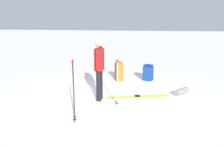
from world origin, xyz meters
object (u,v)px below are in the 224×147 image
Objects in this scene: ski_pair_near at (138,97)px; ski_poles_planted_far at (74,88)px; skier_standing at (99,66)px; backpack_large_dark at (148,73)px; backpack_bright at (119,72)px; ski_poles_planted_near at (117,80)px; sleeping_mat_rolled at (181,91)px.

ski_poles_planted_far is (1.87, -1.28, 0.75)m from ski_pair_near.
skier_standing is 2.89× the size of backpack_large_dark.
backpack_bright is 0.56× the size of ski_poles_planted_near.
ski_poles_planted_near is at bearing 59.86° from skier_standing.
ski_poles_planted_near is (0.71, -0.50, 0.66)m from ski_pair_near.
ski_poles_planted_near is at bearing -15.46° from backpack_large_dark.
backpack_bright is (-2.20, 0.24, -0.62)m from skier_standing.
ski_pair_near is at bearing -7.17° from backpack_large_dark.
ski_poles_planted_far is (3.68, -0.47, 0.43)m from backpack_bright.
ski_poles_planted_near is 0.88× the size of ski_poles_planted_far.
ski_poles_planted_near is at bearing 7.04° from backpack_bright.
ski_pair_near is 3.23× the size of sleeping_mat_rolled.
backpack_large_dark is 1.08m from backpack_bright.
backpack_bright is at bearing 172.66° from ski_poles_planted_far.
skier_standing is 2.80m from backpack_large_dark.
sleeping_mat_rolled is (-0.51, 1.29, 0.08)m from ski_pair_near.
backpack_bright is at bearing -172.96° from ski_poles_planted_near.
backpack_bright reaches higher than sleeping_mat_rolled.
ski_poles_planted_far is at bearing -34.09° from ski_poles_planted_near.
skier_standing is at bearing -120.14° from ski_poles_planted_near.
ski_pair_near is 2.04m from backpack_large_dark.
skier_standing is 2.30m from backpack_bright.
ski_poles_planted_near is (2.71, -0.75, 0.39)m from backpack_large_dark.
backpack_large_dark is 1.83m from sleeping_mat_rolled.
ski_poles_planted_far reaches higher than backpack_bright.
skier_standing is 1.23× the size of ski_poles_planted_far.
sleeping_mat_rolled is at bearing 111.09° from skier_standing.
sleeping_mat_rolled is (1.30, 2.10, -0.24)m from backpack_bright.
skier_standing is 2.65m from sleeping_mat_rolled.
sleeping_mat_rolled is at bearing 58.16° from backpack_bright.
sleeping_mat_rolled is (1.50, 1.04, -0.20)m from backpack_large_dark.
ski_poles_planted_far reaches higher than ski_pair_near.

